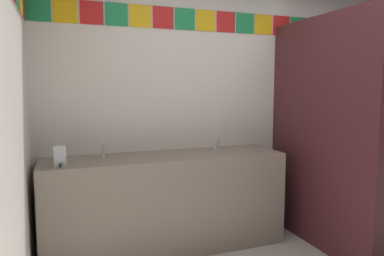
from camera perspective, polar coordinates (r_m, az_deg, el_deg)
wall_back at (r=3.70m, az=5.00°, el=4.64°), size 3.64×0.09×2.68m
vanity_counter at (r=3.31m, az=-4.09°, el=-11.51°), size 2.13×0.56×0.86m
faucet_left at (r=3.18m, az=-13.89°, el=-3.65°), size 0.04×0.10×0.14m
faucet_right at (r=3.46m, az=3.94°, el=-2.67°), size 0.04×0.10×0.14m
soap_dispenser at (r=2.92m, az=-20.25°, el=-4.26°), size 0.09×0.09×0.16m
stall_divider at (r=3.35m, az=24.19°, el=-1.23°), size 0.92×1.37×2.09m
toilet at (r=4.11m, az=20.95°, el=-10.31°), size 0.39×0.49×0.74m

